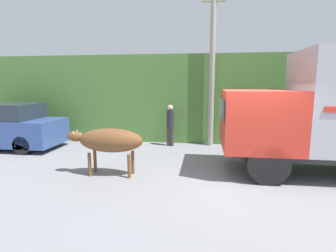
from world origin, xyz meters
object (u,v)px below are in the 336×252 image
at_px(utility_pole, 212,63).
at_px(brown_cow, 109,141).
at_px(parked_suv, 4,127).
at_px(pedestrian_on_hill, 170,123).

bearing_deg(utility_pole, brown_cow, -125.38).
relative_size(parked_suv, pedestrian_on_hill, 2.68).
bearing_deg(brown_cow, utility_pole, 49.22).
bearing_deg(pedestrian_on_hill, brown_cow, 89.05).
xyz_separation_m(brown_cow, utility_pole, (2.81, 3.95, 2.34)).
xyz_separation_m(parked_suv, pedestrian_on_hill, (6.36, 1.24, 0.09)).
bearing_deg(pedestrian_on_hill, utility_pole, -151.48).
distance_m(pedestrian_on_hill, utility_pole, 2.87).
distance_m(parked_suv, utility_pole, 8.48).
xyz_separation_m(brown_cow, pedestrian_on_hill, (1.20, 3.64, -0.03)).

